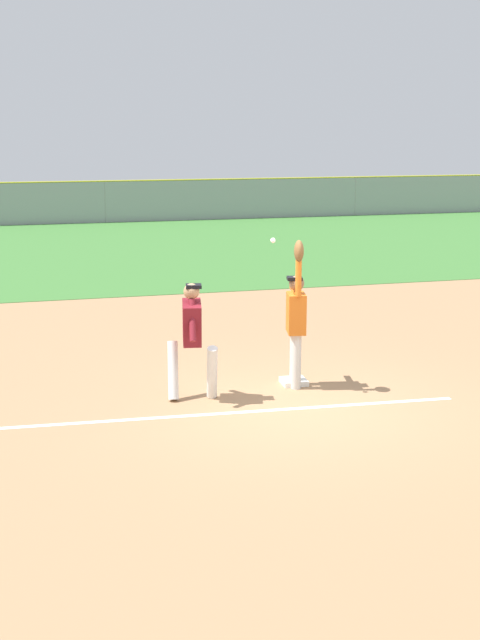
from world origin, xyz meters
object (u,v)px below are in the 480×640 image
(parked_car_tan, at_px, (119,198))
(baseball, at_px, (273,240))
(parked_car_green, at_px, (247,196))
(first_base, at_px, (294,382))
(fielder, at_px, (296,315))
(runner, at_px, (192,333))

(parked_car_tan, bearing_deg, baseball, -92.23)
(parked_car_green, bearing_deg, first_base, -101.45)
(baseball, bearing_deg, fielder, 26.76)
(first_base, height_order, runner, runner)
(baseball, relative_size, parked_car_tan, 0.02)
(runner, bearing_deg, parked_car_green, 82.95)
(first_base, xyz_separation_m, fielder, (-0.03, -0.14, 1.08))
(fielder, xyz_separation_m, parked_car_tan, (0.75, 27.56, -0.45))
(runner, xyz_separation_m, parked_car_green, (8.42, 27.31, -0.32))
(runner, relative_size, baseball, 23.24)
(fielder, relative_size, parked_car_tan, 0.52)
(fielder, xyz_separation_m, runner, (-1.64, -0.20, -0.12))
(fielder, height_order, parked_car_tan, fielder)
(baseball, bearing_deg, runner, 178.61)
(runner, bearing_deg, first_base, 21.50)
(runner, bearing_deg, baseball, 8.70)
(baseball, bearing_deg, first_base, 37.82)
(runner, distance_m, parked_car_tan, 27.86)
(fielder, xyz_separation_m, parked_car_green, (6.78, 27.11, -0.45))
(first_base, relative_size, runner, 0.22)
(first_base, relative_size, fielder, 0.17)
(first_base, xyz_separation_m, runner, (-1.66, -0.34, 0.96))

